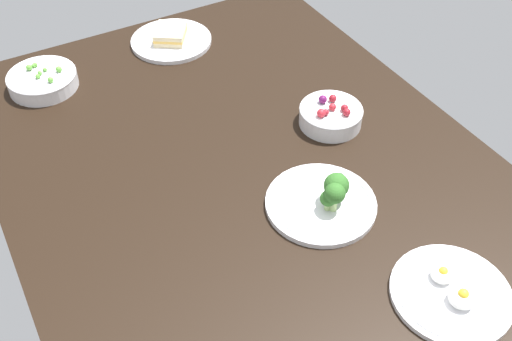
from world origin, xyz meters
The scene contains 6 objects.
dining_table centered at (0.00, 0.00, 2.00)cm, with size 143.68×101.11×4.00cm, color black.
plate_broccoli centered at (-14.11, -7.77, 5.83)cm, with size 22.60×22.60×8.06cm.
plate_sandwich centered at (57.81, -5.76, 5.23)cm, with size 22.11×22.11×4.39cm.
bowl_berries centered at (7.20, -23.97, 6.49)cm, with size 14.79×14.79×6.13cm.
plate_eggs centered at (-43.12, -15.32, 4.92)cm, with size 21.61×21.61×4.51cm.
bowl_peas centered at (54.50, 30.46, 6.18)cm, with size 17.14×17.14×5.20cm.
Camera 1 is at (-80.16, 45.25, 94.48)cm, focal length 42.49 mm.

